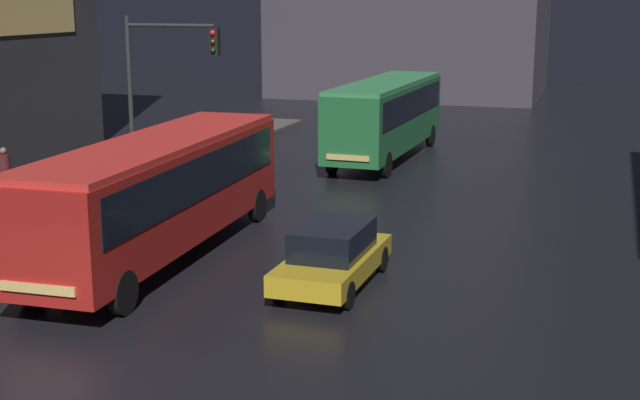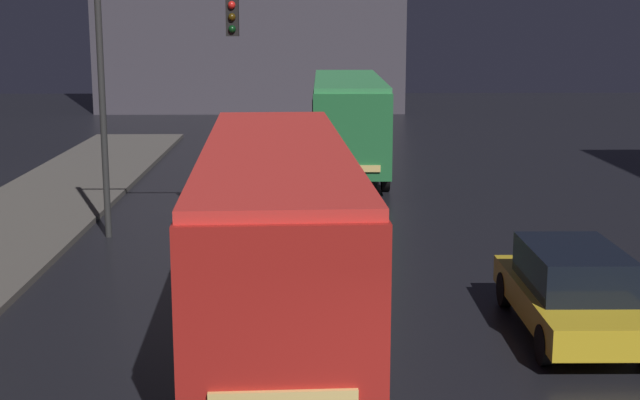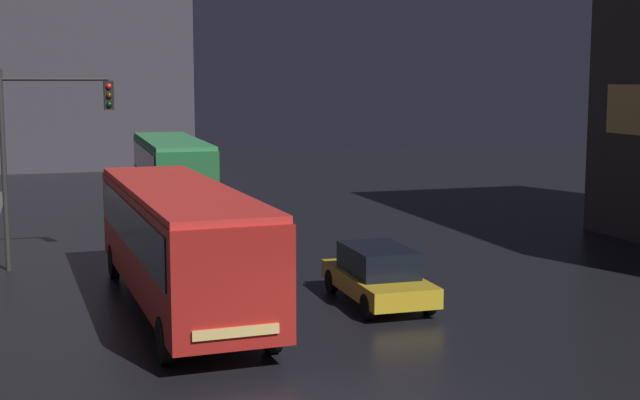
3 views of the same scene
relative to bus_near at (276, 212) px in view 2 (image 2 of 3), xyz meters
The scene contains 4 objects.
bus_near is the anchor object (origin of this frame).
bus_far 16.28m from the bus_near, 82.58° to the left, with size 2.65×10.72×3.33m.
car_taxi 5.28m from the bus_near, 10.22° to the right, with size 1.87×4.36×1.50m.
traffic_light_main 7.34m from the bus_near, 117.12° to the left, with size 3.41×0.35×6.16m.
Camera 2 is at (-1.50, -7.19, 5.24)m, focal length 50.00 mm.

